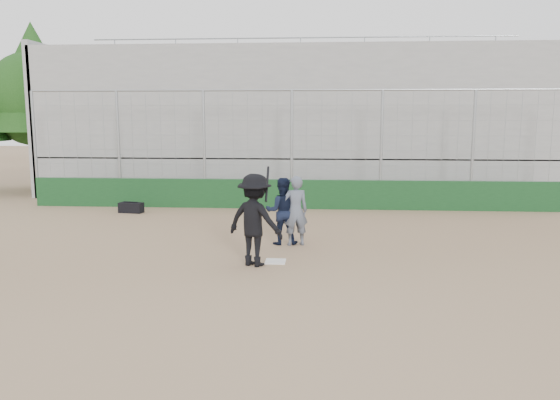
# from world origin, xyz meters

# --- Properties ---
(ground) EXTENTS (90.00, 90.00, 0.00)m
(ground) POSITION_xyz_m (0.00, 0.00, 0.00)
(ground) COLOR brown
(ground) RESTS_ON ground
(home_plate) EXTENTS (0.44, 0.44, 0.02)m
(home_plate) POSITION_xyz_m (0.00, 0.00, 0.01)
(home_plate) COLOR white
(home_plate) RESTS_ON ground
(backstop) EXTENTS (18.10, 0.25, 4.04)m
(backstop) POSITION_xyz_m (0.00, 7.00, 0.96)
(backstop) COLOR #113818
(backstop) RESTS_ON ground
(bleachers) EXTENTS (20.25, 6.70, 6.98)m
(bleachers) POSITION_xyz_m (0.00, 11.95, 2.92)
(bleachers) COLOR gray
(bleachers) RESTS_ON ground
(tree_left) EXTENTS (4.48, 4.48, 7.00)m
(tree_left) POSITION_xyz_m (-11.00, 11.00, 4.39)
(tree_left) COLOR #352513
(tree_left) RESTS_ON ground
(batter_at_plate) EXTENTS (1.45, 1.19, 2.08)m
(batter_at_plate) POSITION_xyz_m (-0.41, -0.28, 0.98)
(batter_at_plate) COLOR black
(batter_at_plate) RESTS_ON ground
(catcher_crouched) EXTENTS (0.87, 0.72, 1.13)m
(catcher_crouched) POSITION_xyz_m (0.03, 1.65, 0.56)
(catcher_crouched) COLOR black
(catcher_crouched) RESTS_ON ground
(umpire) EXTENTS (0.71, 0.56, 1.54)m
(umpire) POSITION_xyz_m (0.36, 1.61, 0.77)
(umpire) COLOR #545C6B
(umpire) RESTS_ON ground
(equipment_bag) EXTENTS (0.83, 0.46, 0.37)m
(equipment_bag) POSITION_xyz_m (-5.22, 5.78, 0.17)
(equipment_bag) COLOR black
(equipment_bag) RESTS_ON ground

